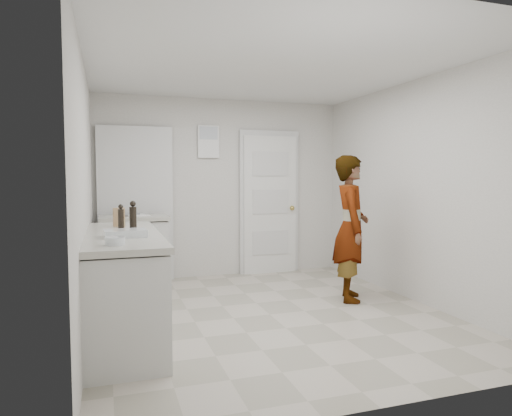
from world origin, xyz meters
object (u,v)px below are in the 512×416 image
object	(u,v)px
cake_mix_box	(119,217)
oil_cruet_a	(133,215)
oil_cruet_b	(121,218)
baking_dish	(125,234)
egg_bowl	(115,241)
person	(351,228)
spice_jar	(122,223)

from	to	relation	value
cake_mix_box	oil_cruet_a	size ratio (longest dim) A/B	0.70
oil_cruet_b	baking_dish	size ratio (longest dim) A/B	0.68
oil_cruet_b	egg_bowl	bearing A→B (deg)	-94.36
person	spice_jar	distance (m)	2.51
oil_cruet_b	egg_bowl	size ratio (longest dim) A/B	1.64
cake_mix_box	egg_bowl	size ratio (longest dim) A/B	1.26
spice_jar	egg_bowl	xyz separation A→B (m)	(-0.09, -1.15, -0.01)
oil_cruet_a	cake_mix_box	bearing A→B (deg)	116.92
spice_jar	oil_cruet_a	bearing A→B (deg)	-54.00
cake_mix_box	baking_dish	size ratio (longest dim) A/B	0.52
oil_cruet_a	egg_bowl	world-z (taller)	oil_cruet_a
person	baking_dish	bearing A→B (deg)	129.18
cake_mix_box	oil_cruet_b	xyz separation A→B (m)	(0.01, -0.33, 0.02)
person	baking_dish	xyz separation A→B (m)	(-2.51, -0.73, 0.12)
egg_bowl	cake_mix_box	bearing A→B (deg)	87.16
cake_mix_box	spice_jar	xyz separation A→B (m)	(0.02, -0.10, -0.05)
spice_jar	baking_dish	world-z (taller)	spice_jar
oil_cruet_a	egg_bowl	bearing A→B (deg)	-100.22
person	oil_cruet_b	world-z (taller)	person
oil_cruet_a	baking_dish	xyz separation A→B (m)	(-0.10, -0.59, -0.10)
person	oil_cruet_b	xyz separation A→B (m)	(-2.52, -0.23, 0.21)
spice_jar	egg_bowl	world-z (taller)	spice_jar
spice_jar	baking_dish	distance (m)	0.72
egg_bowl	person	bearing A→B (deg)	24.08
cake_mix_box	oil_cruet_a	distance (m)	0.27
egg_bowl	oil_cruet_a	bearing A→B (deg)	79.78
spice_jar	person	bearing A→B (deg)	0.25
oil_cruet_b	oil_cruet_a	bearing A→B (deg)	38.33
cake_mix_box	egg_bowl	xyz separation A→B (m)	(-0.06, -1.25, -0.06)
cake_mix_box	spice_jar	size ratio (longest dim) A/B	2.32
spice_jar	egg_bowl	size ratio (longest dim) A/B	0.54
cake_mix_box	egg_bowl	distance (m)	1.26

